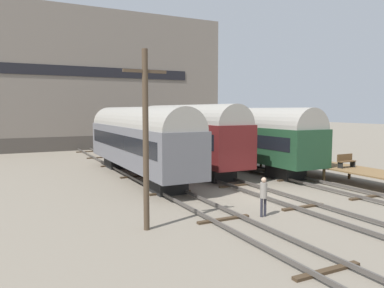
% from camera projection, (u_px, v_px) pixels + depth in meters
% --- Properties ---
extents(ground_plane, '(200.00, 200.00, 0.00)m').
position_uv_depth(ground_plane, '(266.00, 196.00, 21.46)').
color(ground_plane, slate).
extents(track_left, '(2.60, 60.00, 0.26)m').
position_uv_depth(track_left, '(193.00, 202.00, 19.35)').
color(track_left, '#4C4742').
rests_on(track_left, ground).
extents(track_middle, '(2.60, 60.00, 0.26)m').
position_uv_depth(track_middle, '(266.00, 193.00, 21.45)').
color(track_middle, '#4C4742').
rests_on(track_middle, ground).
extents(track_right, '(2.60, 60.00, 0.26)m').
position_uv_depth(track_right, '(326.00, 186.00, 23.55)').
color(track_right, '#4C4742').
rests_on(track_right, ground).
extents(train_car_maroon, '(2.95, 15.13, 5.31)m').
position_uv_depth(train_car_maroon, '(187.00, 133.00, 30.45)').
color(train_car_maroon, black).
rests_on(train_car_maroon, ground).
extents(train_car_green, '(3.09, 15.97, 5.06)m').
position_uv_depth(train_car_green, '(244.00, 134.00, 31.27)').
color(train_car_green, black).
rests_on(train_car_green, ground).
extents(train_car_grey, '(2.93, 16.48, 5.11)m').
position_uv_depth(train_car_grey, '(138.00, 138.00, 26.99)').
color(train_car_grey, black).
rests_on(train_car_grey, ground).
extents(station_platform, '(2.78, 14.34, 1.01)m').
position_uv_depth(station_platform, '(337.00, 167.00, 26.08)').
color(station_platform, brown).
rests_on(station_platform, ground).
extents(bench, '(1.40, 0.40, 0.91)m').
position_uv_depth(bench, '(346.00, 160.00, 25.31)').
color(bench, brown).
rests_on(bench, station_platform).
extents(person_worker, '(0.32, 0.32, 1.84)m').
position_uv_depth(person_worker, '(264.00, 193.00, 17.17)').
color(person_worker, '#282833').
rests_on(person_worker, ground).
extents(utility_pole, '(1.80, 0.24, 7.33)m').
position_uv_depth(utility_pole, '(146.00, 137.00, 15.05)').
color(utility_pole, '#473828').
rests_on(utility_pole, ground).
extents(warehouse_building, '(34.68, 12.21, 17.16)m').
position_uv_depth(warehouse_building, '(85.00, 82.00, 50.62)').
color(warehouse_building, '#46403A').
rests_on(warehouse_building, ground).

